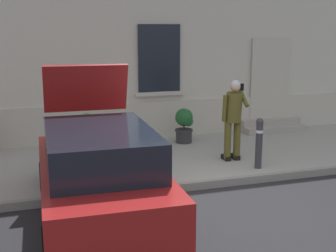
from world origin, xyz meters
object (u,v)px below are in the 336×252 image
bollard_near_person (259,141)px  planter_charcoal (184,125)px  bollard_far_left (58,158)px  person_on_phone (233,115)px  hatchback_car_red (99,172)px  planter_cream (87,130)px

bollard_near_person → planter_charcoal: 2.56m
bollard_near_person → bollard_far_left: (-3.98, 0.00, 0.00)m
bollard_far_left → person_on_phone: (3.71, 0.66, 0.44)m
hatchback_car_red → person_on_phone: size_ratio=2.35×
planter_cream → planter_charcoal: 2.39m
planter_charcoal → planter_cream: bearing=177.1°
planter_cream → planter_charcoal: (2.39, -0.12, 0.00)m
bollard_near_person → planter_charcoal: (-0.73, 2.45, -0.11)m
bollard_near_person → planter_charcoal: size_ratio=1.22×
planter_cream → planter_charcoal: bearing=-2.9°
bollard_near_person → planter_cream: 4.04m
hatchback_car_red → planter_cream: bearing=85.0°
planter_cream → bollard_far_left: bearing=-108.5°
bollard_near_person → bollard_far_left: 3.98m
bollard_far_left → person_on_phone: person_on_phone is taller
person_on_phone → planter_charcoal: person_on_phone is taller
hatchback_car_red → bollard_near_person: (3.45, 1.25, -0.09)m
bollard_near_person → planter_cream: bearing=140.4°
bollard_far_left → bollard_near_person: bearing=0.0°
hatchback_car_red → planter_charcoal: size_ratio=4.78×
hatchback_car_red → planter_charcoal: hatchback_car_red is taller
bollard_near_person → hatchback_car_red: bearing=-160.0°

